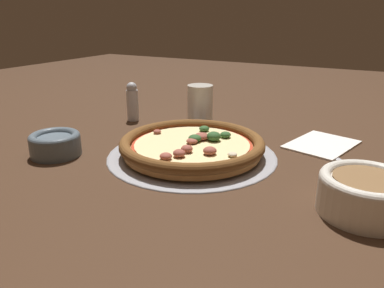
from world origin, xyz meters
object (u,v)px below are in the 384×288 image
at_px(pizza_tray, 192,154).
at_px(drinking_cup, 200,105).
at_px(bowl_near, 55,143).
at_px(bowl_far, 366,192).
at_px(pepper_shaker, 132,101).
at_px(pizza, 192,145).
at_px(napkin, 322,144).
at_px(fork, 330,154).

distance_m(pizza_tray, drinking_cup, 0.25).
relative_size(bowl_near, bowl_far, 0.76).
height_order(bowl_near, pepper_shaker, pepper_shaker).
height_order(pizza, napkin, pizza).
bearing_deg(pizza_tray, drinking_cup, 23.55).
height_order(napkin, fork, napkin).
distance_m(pizza, fork, 0.29).
bearing_deg(drinking_cup, pizza_tray, -156.45).
xyz_separation_m(bowl_near, drinking_cup, (0.36, -0.16, 0.03)).
height_order(pizza_tray, bowl_far, bowl_far).
bearing_deg(napkin, fork, -153.83).
relative_size(pizza_tray, pizza, 1.17).
relative_size(bowl_far, napkin, 0.74).
xyz_separation_m(bowl_far, napkin, (0.28, 0.11, -0.03)).
xyz_separation_m(drinking_cup, pepper_shaker, (-0.06, 0.18, 0.00)).
xyz_separation_m(bowl_near, pepper_shaker, (0.30, 0.02, 0.03)).
relative_size(pizza, fork, 2.37).
bearing_deg(pizza_tray, fork, -60.71).
relative_size(pizza_tray, napkin, 1.89).
bearing_deg(bowl_near, pizza_tray, -62.29).
xyz_separation_m(bowl_near, fork, (0.28, -0.51, -0.02)).
distance_m(pizza_tray, pepper_shaker, 0.33).
height_order(bowl_near, bowl_far, bowl_far).
relative_size(pizza, bowl_near, 2.89).
height_order(pizza, pepper_shaker, pepper_shaker).
relative_size(pizza_tray, pepper_shaker, 3.33).
relative_size(pizza, napkin, 1.61).
relative_size(fork, pepper_shaker, 1.20).
relative_size(pizza, bowl_far, 2.19).
height_order(drinking_cup, fork, drinking_cup).
distance_m(bowl_near, drinking_cup, 0.39).
height_order(bowl_far, pepper_shaker, pepper_shaker).
relative_size(bowl_near, napkin, 0.56).
height_order(pizza, bowl_near, bowl_near).
height_order(pizza, drinking_cup, drinking_cup).
height_order(bowl_near, drinking_cup, drinking_cup).
bearing_deg(napkin, drinking_cup, 85.64).
bearing_deg(bowl_far, drinking_cup, 54.84).
bearing_deg(fork, bowl_far, 157.08).
xyz_separation_m(drinking_cup, napkin, (-0.02, -0.33, -0.05)).
distance_m(pizza_tray, napkin, 0.30).
bearing_deg(pepper_shaker, bowl_far, -111.85).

